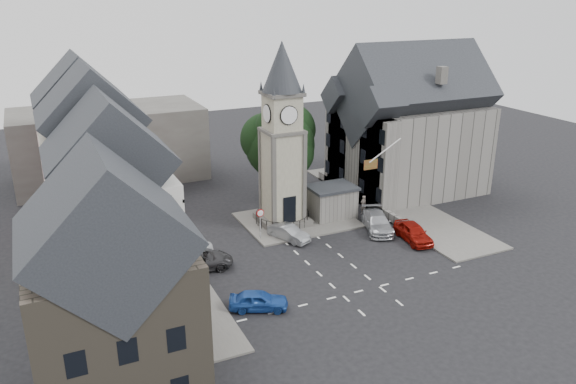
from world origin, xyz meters
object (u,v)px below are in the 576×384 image
car_east_red (413,232)px  pedestrian (363,205)px  car_west_blue (258,300)px  clock_tower (282,137)px  stone_shelter (332,202)px

car_east_red → pedestrian: size_ratio=2.51×
car_west_blue → car_east_red: car_east_red is taller
clock_tower → car_east_red: bearing=-43.4°
clock_tower → car_west_blue: 16.51m
stone_shelter → car_west_blue: stone_shelter is taller
stone_shelter → pedestrian: 3.30m
clock_tower → stone_shelter: (4.80, -0.49, -6.57)m
clock_tower → car_east_red: size_ratio=3.58×
stone_shelter → car_west_blue: bearing=-135.3°
car_west_blue → clock_tower: bearing=-6.3°
stone_shelter → car_west_blue: size_ratio=1.10×
stone_shelter → pedestrian: (3.20, -0.50, -0.64)m
pedestrian → clock_tower: bearing=-10.0°
stone_shelter → car_west_blue: (-12.30, -12.19, -0.88)m
car_west_blue → car_east_red: bearing=-49.7°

